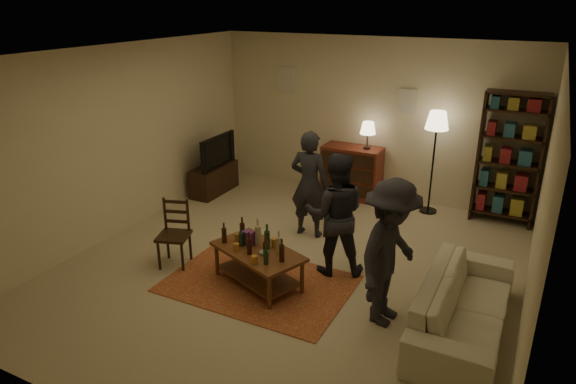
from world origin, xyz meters
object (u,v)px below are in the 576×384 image
Objects in this scene: floor_lamp at (437,128)px; person_right at (335,214)px; tv_stand at (214,172)px; dresser at (352,171)px; person_by_sofa at (390,253)px; bookshelf at (509,158)px; dining_chair at (175,231)px; coffee_table at (257,254)px; sofa at (464,306)px; person_left at (309,184)px.

floor_lamp is 2.65m from person_right.
tv_stand is 2.43m from dresser.
person_by_sofa is (3.87, -2.37, 0.42)m from tv_stand.
bookshelf reaches higher than tv_stand.
dining_chair is 0.56× the size of person_right.
coffee_table is 2.38m from sofa.
bookshelf is at bearing -146.58° from person_right.
bookshelf is 3.05m from person_left.
dresser is 0.84× the size of person_by_sofa.
person_by_sofa reaches higher than sofa.
tv_stand is at bearing -168.20° from bookshelf.
bookshelf is 1.15m from floor_lamp.
dresser is 0.86× the size of person_right.
dresser is at bearing 22.07° from tv_stand.
floor_lamp is at bearing 18.68° from sofa.
sofa is at bearing -52.46° from dresser.
sofa is at bearing 3.87° from coffee_table.
bookshelf is at bearing -5.85° from person_by_sofa.
person_right is at bearing -104.44° from floor_lamp.
dining_chair is 0.54× the size of floor_lamp.
person_by_sofa reaches higher than coffee_table.
dining_chair is at bearing -128.51° from floor_lamp.
sofa is (1.03, -3.05, -1.10)m from floor_lamp.
bookshelf is (2.44, 0.07, 0.56)m from dresser.
floor_lamp is (-1.08, -0.13, 0.37)m from bookshelf.
person_by_sofa reaches higher than person_left.
person_by_sofa is (1.60, -0.01, 0.40)m from coffee_table.
person_left is at bearing -144.18° from bookshelf.
floor_lamp is (3.61, 0.85, 1.02)m from tv_stand.
dresser is 2.50m from bookshelf.
bookshelf reaches higher than sofa.
dresser is 0.82× the size of floor_lamp.
sofa is (3.60, 0.18, -0.16)m from dining_chair.
dining_chair is 0.44× the size of bookshelf.
tv_stand is 0.52× the size of bookshelf.
coffee_table is 1.07m from person_right.
tv_stand is (-1.04, 2.38, -0.08)m from dining_chair.
coffee_table reaches higher than sofa.
tv_stand is (-2.27, 2.36, -0.02)m from coffee_table.
person_left is 0.99× the size of person_right.
dresser reaches higher than dining_chair.
person_left is (1.18, 1.58, 0.32)m from dining_chair.
tv_stand is 2.40m from person_left.
coffee_table is at bearing 93.87° from sofa.
coffee_table is 0.80× the size of person_by_sofa.
tv_stand is 3.85m from floor_lamp.
bookshelf reaches higher than dining_chair.
sofa is (2.39, -3.11, -0.17)m from dresser.
bookshelf reaches higher than person_right.
floor_lamp is at bearing 12.44° from person_by_sofa.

